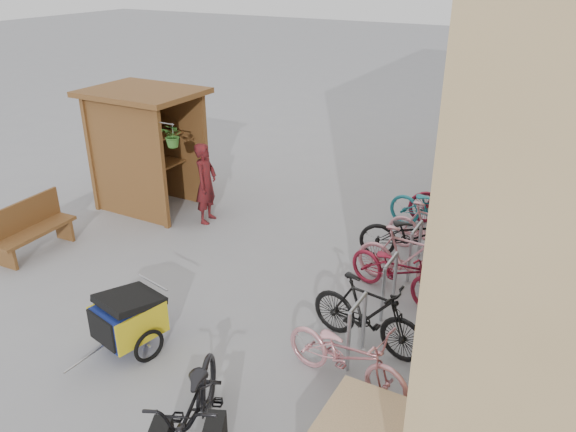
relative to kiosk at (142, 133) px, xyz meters
The scene contains 16 objects.
ground 4.39m from the kiosk, 37.02° to the right, with size 80.00×80.00×0.00m, color gray.
kiosk is the anchor object (origin of this frame).
bike_rack 5.67m from the kiosk, ahead, with size 0.05×5.35×0.86m.
bench 2.74m from the kiosk, 99.11° to the right, with size 0.52×1.49×0.93m.
shopping_carts 7.67m from the kiosk, 34.45° to the left, with size 0.60×1.66×1.08m.
child_trailer 4.81m from the kiosk, 51.38° to the right, with size 0.91×1.44×0.83m.
cargo_bike 6.72m from the kiosk, 44.41° to the right, with size 1.42×2.02×1.01m.
person_kiosk 1.66m from the kiosk, ahead, with size 0.57×0.37×1.56m, color maroon.
bike_0 6.48m from the kiosk, 27.65° to the right, with size 0.58×1.66×0.87m, color pink.
bike_1 6.09m from the kiosk, 21.04° to the right, with size 0.47×1.65×0.99m, color black.
bike_2 5.71m from the kiosk, ahead, with size 0.58×1.66×0.87m, color maroon.
bike_3 5.68m from the kiosk, ahead, with size 0.45×1.61×0.96m, color pink.
bike_4 5.56m from the kiosk, ahead, with size 0.64×1.84×0.97m, color black.
bike_5 5.74m from the kiosk, ahead, with size 0.43×1.54×0.92m, color pink.
bike_6 5.77m from the kiosk, 16.34° to the left, with size 0.62×1.79×0.94m, color #1C6873.
bike_7 6.13m from the kiosk, 20.02° to the left, with size 0.47×1.68×1.01m, color maroon.
Camera 1 is at (4.33, -5.45, 4.64)m, focal length 35.00 mm.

